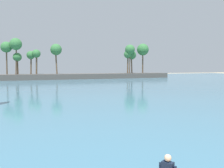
{
  "coord_description": "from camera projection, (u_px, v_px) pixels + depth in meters",
  "views": [
    {
      "loc": [
        -6.47,
        0.78,
        4.23
      ],
      "look_at": [
        -0.94,
        14.7,
        3.13
      ],
      "focal_mm": 38.41,
      "sensor_mm": 36.0,
      "label": 1
    }
  ],
  "objects": [
    {
      "name": "sea",
      "position": [
        45.0,
        83.0,
        60.45
      ],
      "size": [
        220.0,
        112.66,
        0.06
      ],
      "primitive_type": "cube",
      "color": "teal",
      "rests_on": "ground"
    },
    {
      "name": "palm_headland",
      "position": [
        43.0,
        68.0,
        75.9
      ],
      "size": [
        92.07,
        6.55,
        12.79
      ],
      "color": "#514C47",
      "rests_on": "ground"
    }
  ]
}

